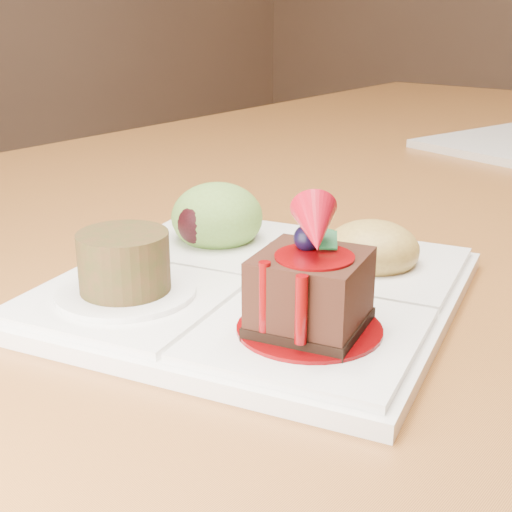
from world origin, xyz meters
The scene contains 2 objects.
dining_table centered at (0.00, 0.00, 0.68)m, with size 1.00×1.80×0.75m.
sampler_plate centered at (0.15, -0.57, 0.77)m, with size 0.35×0.35×0.11m.
Camera 1 is at (0.46, -0.97, 0.96)m, focal length 50.00 mm.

